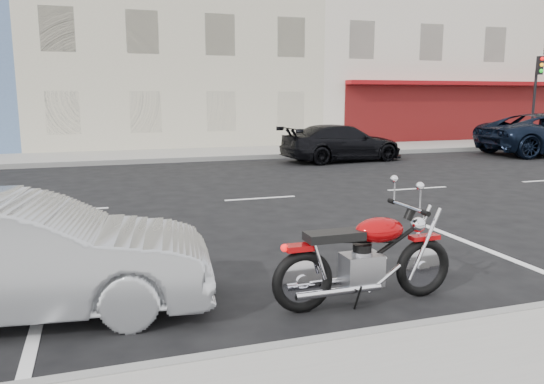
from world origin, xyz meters
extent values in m
plane|color=black|center=(0.00, 0.00, 0.00)|extent=(120.00, 120.00, 0.00)
cube|color=gray|center=(-5.00, 8.70, 0.07)|extent=(80.00, 3.40, 0.15)
cube|color=gray|center=(-5.00, -7.00, 0.08)|extent=(80.00, 0.12, 0.16)
cube|color=gray|center=(-5.00, 7.00, 0.08)|extent=(80.00, 0.12, 0.16)
cube|color=beige|center=(-2.00, 16.30, 5.75)|extent=(12.00, 12.00, 11.50)
cube|color=beige|center=(11.00, 16.30, 6.25)|extent=(14.00, 12.00, 12.50)
cylinder|color=black|center=(13.50, 8.40, 1.75)|extent=(0.12, 0.12, 3.20)
cube|color=black|center=(13.50, 8.25, 3.55)|extent=(0.26, 0.18, 0.80)
cylinder|color=beige|center=(12.00, 8.50, 0.45)|extent=(0.20, 0.20, 0.60)
sphere|color=beige|center=(12.00, 8.50, 0.77)|extent=(0.20, 0.20, 0.20)
torus|color=black|center=(-1.20, -6.07, 0.32)|extent=(0.67, 0.11, 0.67)
torus|color=black|center=(-2.65, -6.08, 0.32)|extent=(0.67, 0.11, 0.67)
cube|color=#9A0508|center=(-1.20, -6.07, 0.67)|extent=(0.34, 0.13, 0.05)
cube|color=#9A0508|center=(-2.69, -6.08, 0.69)|extent=(0.30, 0.16, 0.06)
cube|color=gray|center=(-1.97, -6.08, 0.38)|extent=(0.42, 0.30, 0.34)
ellipsoid|color=#9A0508|center=(-1.77, -6.08, 0.80)|extent=(0.56, 0.34, 0.27)
cube|color=black|center=(-2.30, -6.08, 0.78)|extent=(0.62, 0.26, 0.09)
cylinder|color=silver|center=(-1.43, -6.08, 1.03)|extent=(0.04, 0.70, 0.04)
sphere|color=silver|center=(-1.29, -6.07, 0.82)|extent=(0.17, 0.17, 0.17)
cylinder|color=silver|center=(-2.30, -6.22, 0.22)|extent=(0.95, 0.08, 0.08)
cylinder|color=silver|center=(-2.30, -5.94, 0.22)|extent=(0.95, 0.08, 0.08)
cylinder|color=silver|center=(-1.25, -6.07, 0.62)|extent=(0.39, 0.05, 0.79)
cylinder|color=black|center=(-1.75, -6.08, 0.55)|extent=(0.80, 0.05, 0.49)
imported|color=#9FA2A6|center=(-6.13, -5.29, 0.63)|extent=(3.95, 1.79, 1.26)
imported|color=black|center=(2.65, 5.61, 0.63)|extent=(4.48, 2.19, 1.26)
camera|label=1|loc=(-5.33, -10.94, 2.23)|focal=35.00mm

